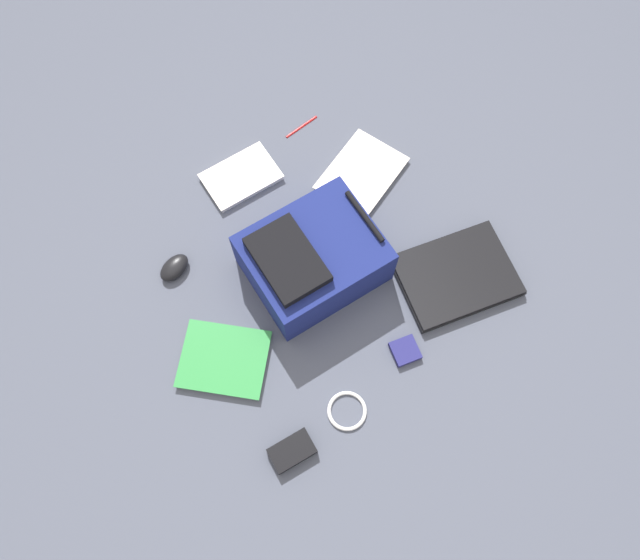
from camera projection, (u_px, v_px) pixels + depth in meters
ground_plane at (327, 272)px, 1.92m from camera, size 3.48×3.48×0.00m
backpack at (312, 259)px, 1.84m from camera, size 0.35×0.41×0.20m
laptop at (456, 275)px, 1.90m from camera, size 0.35×0.41×0.03m
book_red at (241, 177)px, 2.04m from camera, size 0.18×0.25×0.02m
book_blue at (362, 174)px, 2.04m from camera, size 0.28×0.33×0.02m
book_manual at (224, 359)px, 1.81m from camera, size 0.33×0.33×0.02m
computer_mouse at (174, 268)px, 1.91m from camera, size 0.09×0.12×0.04m
cable_coil at (347, 411)px, 1.76m from camera, size 0.12×0.12×0.01m
power_brick at (292, 451)px, 1.71m from camera, size 0.09×0.13×0.03m
pen_black at (301, 126)px, 2.12m from camera, size 0.01×0.13×0.01m
earbud_pouch at (405, 351)px, 1.82m from camera, size 0.10×0.10×0.02m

